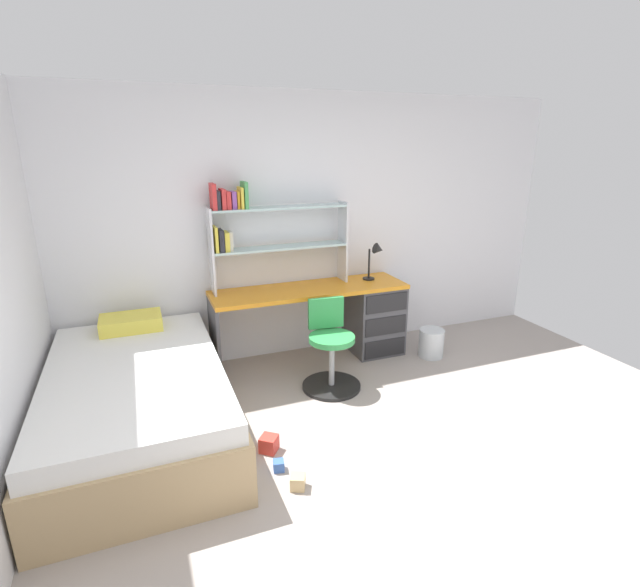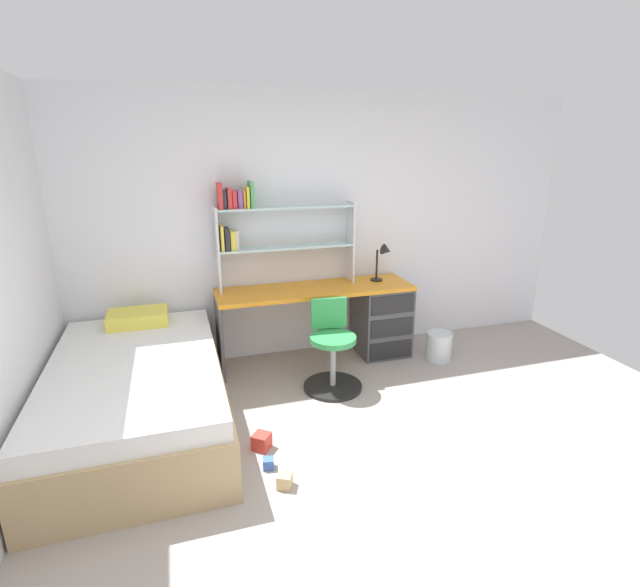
# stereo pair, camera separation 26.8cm
# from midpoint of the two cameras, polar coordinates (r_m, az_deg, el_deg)

# --- Properties ---
(ground_plane) EXTENTS (5.63, 6.14, 0.02)m
(ground_plane) POSITION_cam_midpoint_polar(r_m,az_deg,el_deg) (3.15, 16.54, -24.96)
(ground_plane) COLOR #9E938C
(room_shell) EXTENTS (5.63, 6.14, 2.55)m
(room_shell) POSITION_cam_midpoint_polar(r_m,az_deg,el_deg) (3.22, -13.01, 2.66)
(room_shell) COLOR silver
(room_shell) RESTS_ON ground_plane
(desk) EXTENTS (1.90, 0.54, 0.76)m
(desk) POSITION_cam_midpoint_polar(r_m,az_deg,el_deg) (4.85, 6.84, -2.57)
(desk) COLOR orange
(desk) RESTS_ON ground_plane
(bookshelf_hutch) EXTENTS (1.31, 0.22, 1.00)m
(bookshelf_hutch) POSITION_cam_midpoint_polar(r_m,az_deg,el_deg) (4.46, -4.88, 8.06)
(bookshelf_hutch) COLOR silver
(bookshelf_hutch) RESTS_ON desk
(desk_lamp) EXTENTS (0.20, 0.17, 0.38)m
(desk_lamp) POSITION_cam_midpoint_polar(r_m,az_deg,el_deg) (4.79, 9.30, 4.41)
(desk_lamp) COLOR black
(desk_lamp) RESTS_ON desk
(swivel_chair) EXTENTS (0.52, 0.52, 0.78)m
(swivel_chair) POSITION_cam_midpoint_polar(r_m,az_deg,el_deg) (4.21, 3.30, -7.34)
(swivel_chair) COLOR black
(swivel_chair) RESTS_ON ground_plane
(bed_platform) EXTENTS (1.25, 2.07, 0.68)m
(bed_platform) POSITION_cam_midpoint_polar(r_m,az_deg,el_deg) (3.85, -19.12, -11.39)
(bed_platform) COLOR tan
(bed_platform) RESTS_ON ground_plane
(waste_bin) EXTENTS (0.25, 0.25, 0.29)m
(waste_bin) POSITION_cam_midpoint_polar(r_m,az_deg,el_deg) (4.95, 15.57, -6.14)
(waste_bin) COLOR silver
(waste_bin) RESTS_ON ground_plane
(toy_block_natural_0) EXTENTS (0.12, 0.12, 0.09)m
(toy_block_natural_0) POSITION_cam_midpoint_polar(r_m,az_deg,el_deg) (3.23, -1.72, -21.52)
(toy_block_natural_0) COLOR tan
(toy_block_natural_0) RESTS_ON ground_plane
(toy_block_red_1) EXTENTS (0.16, 0.16, 0.11)m
(toy_block_red_1) POSITION_cam_midpoint_polar(r_m,az_deg,el_deg) (3.55, -4.77, -17.27)
(toy_block_red_1) COLOR red
(toy_block_red_1) RESTS_ON ground_plane
(toy_block_blue_2) EXTENTS (0.08, 0.08, 0.07)m
(toy_block_blue_2) POSITION_cam_midpoint_polar(r_m,az_deg,el_deg) (3.38, -3.82, -19.68)
(toy_block_blue_2) COLOR #3860B7
(toy_block_blue_2) RESTS_ON ground_plane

